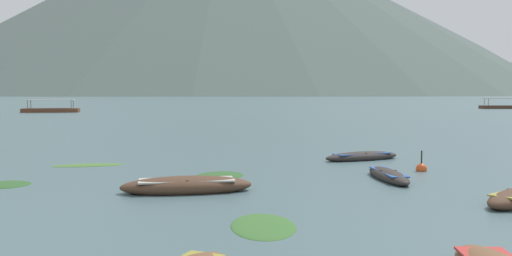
# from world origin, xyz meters

# --- Properties ---
(ground_plane) EXTENTS (6000.00, 6000.00, 0.00)m
(ground_plane) POSITION_xyz_m (0.00, 1500.00, 0.00)
(ground_plane) COLOR #476066
(mountain_1) EXTENTS (1889.84, 1889.84, 492.00)m
(mountain_1) POSITION_xyz_m (-796.37, 1694.16, 246.00)
(mountain_1) COLOR #56665B
(mountain_1) RESTS_ON ground
(mountain_2) EXTENTS (1482.52, 1482.52, 470.64)m
(mountain_2) POSITION_xyz_m (-72.23, 1334.13, 235.32)
(mountain_2) COLOR #4C5B56
(mountain_2) RESTS_ON ground
(mountain_3) EXTENTS (1786.30, 1786.30, 470.88)m
(mountain_3) POSITION_xyz_m (366.81, 1765.81, 235.44)
(mountain_3) COLOR #4C5B56
(mountain_3) RESTS_ON ground
(mountain_4) EXTENTS (1605.92, 1605.92, 539.64)m
(mountain_4) POSITION_xyz_m (750.42, 1662.38, 269.82)
(mountain_4) COLOR slate
(mountain_4) RESTS_ON ground
(rowboat_0) EXTENTS (4.68, 2.20, 0.69)m
(rowboat_0) POSITION_xyz_m (-3.31, 13.40, 0.21)
(rowboat_0) COLOR #4C3323
(rowboat_0) RESTS_ON ground
(rowboat_5) EXTENTS (1.27, 4.00, 0.50)m
(rowboat_5) POSITION_xyz_m (4.26, 16.08, 0.16)
(rowboat_5) COLOR #2D2826
(rowboat_5) RESTS_ON ground
(rowboat_7) EXTENTS (4.37, 2.78, 0.53)m
(rowboat_7) POSITION_xyz_m (4.46, 22.28, 0.17)
(rowboat_7) COLOR #2D2826
(rowboat_7) RESTS_ON ground
(ferry_0) EXTENTS (10.20, 5.40, 2.54)m
(ferry_0) POSITION_xyz_m (-38.02, 91.50, 0.45)
(ferry_0) COLOR brown
(ferry_0) RESTS_ON ground
(ferry_1) EXTENTS (9.60, 3.28, 2.54)m
(ferry_1) POSITION_xyz_m (54.33, 114.58, 0.45)
(ferry_1) COLOR #4C3323
(ferry_1) RESTS_ON ground
(mooring_buoy) EXTENTS (0.48, 0.48, 1.03)m
(mooring_buoy) POSITION_xyz_m (6.26, 18.33, 0.11)
(mooring_buoy) COLOR #DB4C1E
(mooring_buoy) RESTS_ON ground
(weed_patch_0) EXTENTS (2.57, 2.57, 0.14)m
(weed_patch_0) POSITION_xyz_m (-10.20, 14.83, 0.00)
(weed_patch_0) COLOR #2D5628
(weed_patch_0) RESTS_ON ground
(weed_patch_3) EXTENTS (1.83, 2.90, 0.14)m
(weed_patch_3) POSITION_xyz_m (-0.76, 8.67, 0.00)
(weed_patch_3) COLOR #38662D
(weed_patch_3) RESTS_ON ground
(weed_patch_4) EXTENTS (3.48, 1.81, 0.14)m
(weed_patch_4) POSITION_xyz_m (-8.83, 20.12, 0.00)
(weed_patch_4) COLOR #477033
(weed_patch_4) RESTS_ON ground
(weed_patch_6) EXTENTS (2.68, 3.14, 0.14)m
(weed_patch_6) POSITION_xyz_m (-2.47, 16.89, 0.00)
(weed_patch_6) COLOR #2D5628
(weed_patch_6) RESTS_ON ground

